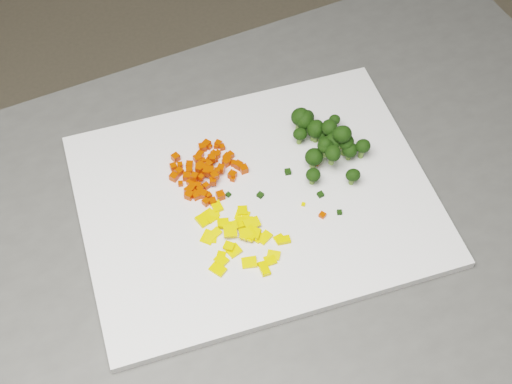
{
  "coord_description": "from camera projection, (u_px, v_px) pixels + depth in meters",
  "views": [
    {
      "loc": [
        -0.45,
        -0.2,
        1.69
      ],
      "look_at": [
        -0.39,
        0.34,
        0.92
      ],
      "focal_mm": 50.0,
      "sensor_mm": 36.0,
      "label": 1
    }
  ],
  "objects": [
    {
      "name": "pepper_chunk_13",
      "position": [
        270.0,
        260.0,
        0.89
      ],
      "size": [
        0.02,
        0.02,
        0.01
      ],
      "primitive_type": "cube",
      "rotation": [
        -0.1,
        0.04,
        1.79
      ],
      "color": "yellow",
      "rests_on": "pepper_pile"
    },
    {
      "name": "pepper_chunk_19",
      "position": [
        242.0,
        211.0,
        0.93
      ],
      "size": [
        0.01,
        0.02,
        0.01
      ],
      "primitive_type": "cube",
      "rotation": [
        0.11,
        0.0,
        3.08
      ],
      "color": "yellow",
      "rests_on": "pepper_pile"
    },
    {
      "name": "carrot_cube_45",
      "position": [
        197.0,
        180.0,
        0.96
      ],
      "size": [
        0.01,
        0.01,
        0.01
      ],
      "primitive_type": "cube",
      "rotation": [
        0.0,
        0.0,
        2.08
      ],
      "color": "red",
      "rests_on": "carrot_pile"
    },
    {
      "name": "carrot_cube_10",
      "position": [
        210.0,
        171.0,
        0.95
      ],
      "size": [
        0.01,
        0.01,
        0.01
      ],
      "primitive_type": "cube",
      "rotation": [
        0.0,
        0.0,
        1.53
      ],
      "color": "red",
      "rests_on": "carrot_pile"
    },
    {
      "name": "broccoli_floret_3",
      "position": [
        349.0,
        152.0,
        0.97
      ],
      "size": [
        0.03,
        0.03,
        0.03
      ],
      "primitive_type": null,
      "color": "black",
      "rests_on": "broccoli_pile"
    },
    {
      "name": "carrot_cube_4",
      "position": [
        190.0,
        183.0,
        0.95
      ],
      "size": [
        0.01,
        0.01,
        0.01
      ],
      "primitive_type": "cube",
      "rotation": [
        0.0,
        0.0,
        0.7
      ],
      "color": "red",
      "rests_on": "carrot_pile"
    },
    {
      "name": "carrot_cube_55",
      "position": [
        208.0,
        161.0,
        0.97
      ],
      "size": [
        0.01,
        0.01,
        0.01
      ],
      "primitive_type": "cube",
      "rotation": [
        0.0,
        0.0,
        1.1
      ],
      "color": "red",
      "rests_on": "carrot_pile"
    },
    {
      "name": "carrot_cube_14",
      "position": [
        201.0,
        177.0,
        0.95
      ],
      "size": [
        0.01,
        0.01,
        0.01
      ],
      "primitive_type": "cube",
      "rotation": [
        0.0,
        0.0,
        0.88
      ],
      "color": "red",
      "rests_on": "carrot_pile"
    },
    {
      "name": "broccoli_floret_14",
      "position": [
        362.0,
        149.0,
        0.97
      ],
      "size": [
        0.03,
        0.03,
        0.03
      ],
      "primitive_type": null,
      "color": "black",
      "rests_on": "broccoli_pile"
    },
    {
      "name": "carrot_cube_3",
      "position": [
        239.0,
        165.0,
        0.97
      ],
      "size": [
        0.01,
        0.01,
        0.01
      ],
      "primitive_type": "cube",
      "rotation": [
        0.0,
        0.0,
        2.42
      ],
      "color": "red",
      "rests_on": "carrot_pile"
    },
    {
      "name": "carrot_cube_11",
      "position": [
        210.0,
        173.0,
        0.96
      ],
      "size": [
        0.01,
        0.01,
        0.01
      ],
      "primitive_type": "cube",
      "rotation": [
        0.0,
        0.0,
        2.6
      ],
      "color": "red",
      "rests_on": "carrot_pile"
    },
    {
      "name": "pepper_chunk_30",
      "position": [
        214.0,
        213.0,
        0.93
      ],
      "size": [
        0.01,
        0.01,
        0.01
      ],
      "primitive_type": "cube",
      "rotation": [
        0.14,
        0.02,
        0.18
      ],
      "color": "yellow",
      "rests_on": "pepper_pile"
    },
    {
      "name": "pepper_chunk_12",
      "position": [
        247.0,
        236.0,
        0.9
      ],
      "size": [
        0.02,
        0.02,
        0.01
      ],
      "primitive_type": "cube",
      "rotation": [
        -0.11,
        -0.08,
        2.7
      ],
      "color": "yellow",
      "rests_on": "pepper_pile"
    },
    {
      "name": "pepper_chunk_0",
      "position": [
        229.0,
        246.0,
        0.89
      ],
      "size": [
        0.02,
        0.02,
        0.0
      ],
      "primitive_type": "cube",
      "rotation": [
        -0.03,
        0.02,
        2.65
      ],
      "color": "yellow",
      "rests_on": "pepper_pile"
    },
    {
      "name": "carrot_cube_23",
      "position": [
        213.0,
        201.0,
        0.93
      ],
      "size": [
        0.01,
        0.01,
        0.01
      ],
      "primitive_type": "cube",
      "rotation": [
        0.0,
        0.0,
        0.19
      ],
      "color": "red",
      "rests_on": "carrot_pile"
    },
    {
      "name": "carrot_cube_32",
      "position": [
        179.0,
        172.0,
        0.96
      ],
      "size": [
        0.01,
        0.01,
        0.01
      ],
      "primitive_type": "cube",
      "rotation": [
        0.0,
        0.0,
        0.72
      ],
      "color": "red",
      "rests_on": "carrot_pile"
    },
    {
      "name": "broccoli_floret_16",
      "position": [
        345.0,
        146.0,
        0.97
      ],
      "size": [
        0.03,
        0.03,
        0.03
      ],
      "primitive_type": null,
      "color": "black",
      "rests_on": "broccoli_pile"
    },
    {
      "name": "pepper_chunk_29",
      "position": [
        247.0,
        235.0,
        0.9
      ],
      "size": [
        0.02,
        0.02,
        0.01
      ],
      "primitive_type": "cube",
      "rotation": [
        0.03,
        -0.06,
        0.46
      ],
      "color": "yellow",
      "rests_on": "pepper_pile"
    },
    {
      "name": "carrot_cube_15",
      "position": [
        203.0,
        161.0,
        0.97
      ],
      "size": [
        0.01,
        0.01,
        0.01
      ],
      "primitive_type": "cube",
      "rotation": [
        0.0,
        0.0,
        1.57
      ],
      "color": "red",
      "rests_on": "carrot_pile"
    },
    {
      "name": "pepper_chunk_21",
      "position": [
        230.0,
        231.0,
        0.9
      ],
      "size": [
        0.02,
        0.02,
        0.01
      ],
      "primitive_type": "cube",
      "rotation": [
        -0.13,
        -0.09,
        3.14
      ],
      "color": "yellow",
      "rests_on": "pepper_pile"
    },
    {
      "name": "carrot_cube_44",
      "position": [
        209.0,
        147.0,
        0.99
      ],
      "size": [
        0.01,
        0.01,
        0.01
      ],
      "primitive_type": "cube",
      "rotation": [
        0.0,
        0.0,
        2.36
      ],
      "color": "red",
      "rests_on": "carrot_pile"
    },
    {
      "name": "pepper_chunk_8",
      "position": [
        210.0,
        216.0,
        0.92
      ],
      "size": [
        0.02,
        0.02,
        0.01
      ],
      "primitive_type": "cube",
      "rotation": [
        0.06,
        -0.06,
        2.18
      ],
      "color": "yellow",
      "rests_on": "pepper_pile"
    },
    {
      "name": "carrot_cube_13",
      "position": [
        189.0,
        195.0,
        0.94
      ],
      "size": [
        0.01,
        0.01,
        0.01
      ],
      "primitive_type": "cube",
      "rotation": [
        0.0,
        0.0,
        2.6
      ],
      "color": "red",
      "rests_on": "carrot_pile"
    },
    {
      "name": "stray_bit_0",
      "position": [
        322.0,
        215.0,
        0.92
      ],
      "size": [
        0.01,
        0.01,
        0.01
      ],
      "primitive_type": "cube",
      "rotation": [
        0.0,
        0.0,
        0.82
      ],
      "color": "red",
      "rests_on": "cutting_board"
    },
    {
      "name": "pepper_chunk_23",
      "position": [
        241.0,
        223.0,
        0.92
      ],
      "size": [
        0.01,
        0.02,
        0.01
      ],
      "primitive_type": "cube",
      "rotation": [
        -0.14,
        0.15,
        1.67
      ],
      "color": "yellow",
      "rests_on": "pepper_pile"
    },
    {
      "name": "carrot_cube_50",
      "position": [
        205.0,
        169.0,
        0.97
      ],
      "size": [
        0.01,
        0.01,
        0.01
      ],
      "primitive_type": "cube",
      "rotation": [
        0.0,
        0.0,
        0.55
      ],
      "color": "red",
      "rests_on": "carrot_pile"
    },
    {
      "name": "carrot_cube_19",
      "position": [
        244.0,
        169.0,
        0.96
      ],
      "size": [
        0.01,
        0.01,
        0.01
      ],
      "primitive_type": "cube",
      "rotation": [
        0.0,
        0.0,
        1.85
      ],
      "color": "red",
      "rests_on": "carrot_pile"
    },
    {
      "name": "stray_bit_10",
      "position": [
        339.0,
        212.0,
        0.93
      ],
      "size": [
        0.01,
        0.01,
        0.0
      ],
      "primitive_type": "cube",
      "rotation": [
        0.0,
        0.0,
        1.5
      ],
      "color": "black",
      "rests_on": "cutting_board"
    },
    {
      "name": "pepper_chunk_5",
      "position": [
        211.0,
        238.0,
        0.9
      ],
      "size": [
        0.02,
        0.02,
        0.01
      ],
      "primitive_type": "cube",
      "rotation": [
        0.14,
        -0.15,
        1.38
      ],
      "color": "yellow",
      "rests_on": "pepper_pile"
    },
    {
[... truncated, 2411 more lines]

